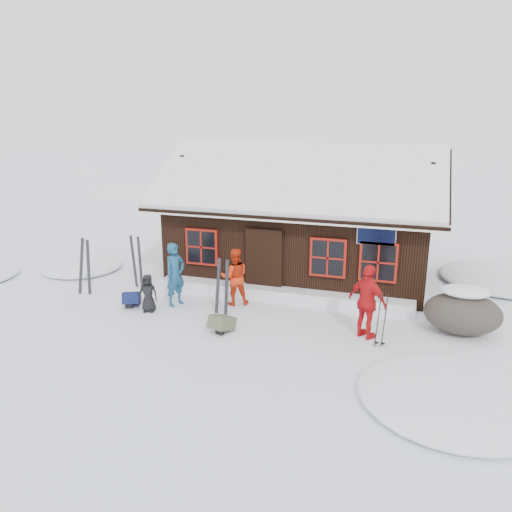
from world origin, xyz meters
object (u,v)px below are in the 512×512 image
object	(u,v)px
skier_crouched	(148,293)
backpack_blue	(132,301)
skier_orange_right	(368,302)
ski_pair_left	(85,267)
skier_teal	(175,275)
ski_poles	(381,321)
backpack_olive	(222,326)
skier_orange_left	(235,277)
boulder	(463,312)

from	to	relation	value
skier_crouched	backpack_blue	world-z (taller)	skier_crouched
skier_orange_right	ski_pair_left	size ratio (longest dim) A/B	1.03
backpack_blue	skier_teal	bearing A→B (deg)	-1.31
skier_teal	ski_pair_left	distance (m)	2.97
ski_pair_left	ski_poles	distance (m)	8.79
backpack_blue	backpack_olive	bearing A→B (deg)	-38.75
skier_orange_left	boulder	size ratio (longest dim) A/B	0.88
skier_crouched	backpack_blue	distance (m)	0.79
skier_teal	skier_orange_right	size ratio (longest dim) A/B	0.98
skier_teal	backpack_blue	xyz separation A→B (m)	(-1.17, -0.48, -0.75)
ski_pair_left	backpack_blue	bearing A→B (deg)	-4.02
ski_poles	backpack_blue	bearing A→B (deg)	176.14
backpack_blue	ski_pair_left	bearing A→B (deg)	143.20
boulder	skier_orange_left	bearing A→B (deg)	178.95
backpack_olive	skier_teal	bearing A→B (deg)	164.14
skier_crouched	backpack_blue	xyz separation A→B (m)	(-0.66, 0.20, -0.37)
backpack_olive	ski_poles	bearing A→B (deg)	24.12
skier_orange_right	ski_pair_left	world-z (taller)	skier_orange_right
skier_orange_right	backpack_blue	world-z (taller)	skier_orange_right
skier_orange_left	backpack_blue	xyz separation A→B (m)	(-2.75, -1.05, -0.66)
backpack_blue	backpack_olive	xyz separation A→B (m)	(3.09, -0.84, 0.00)
skier_crouched	ski_pair_left	size ratio (longest dim) A/B	0.59
skier_teal	skier_crouched	distance (m)	0.93
ski_pair_left	backpack_olive	size ratio (longest dim) A/B	2.97
skier_orange_right	backpack_blue	size ratio (longest dim) A/B	3.07
skier_teal	ski_poles	size ratio (longest dim) A/B	1.33
skier_orange_right	boulder	xyz separation A→B (m)	(2.25, 1.02, -0.38)
skier_orange_right	skier_crouched	distance (m)	5.93
skier_crouched	backpack_olive	distance (m)	2.54
boulder	backpack_olive	distance (m)	6.02
boulder	backpack_blue	distance (m)	8.89
skier_orange_right	backpack_olive	bearing A→B (deg)	43.71
skier_orange_left	backpack_blue	size ratio (longest dim) A/B	2.73
skier_orange_left	skier_crouched	bearing A→B (deg)	4.86
ski_pair_left	backpack_blue	distance (m)	1.97
skier_teal	backpack_blue	world-z (taller)	skier_teal
skier_orange_right	boulder	bearing A→B (deg)	-124.28
skier_orange_left	backpack_blue	bearing A→B (deg)	-5.22
boulder	backpack_blue	world-z (taller)	boulder
boulder	backpack_olive	xyz separation A→B (m)	(-5.74, -1.78, -0.39)
boulder	backpack_olive	size ratio (longest dim) A/B	3.08
skier_teal	backpack_olive	bearing A→B (deg)	-103.15
skier_crouched	boulder	size ratio (longest dim) A/B	0.57
skier_orange_right	ski_poles	world-z (taller)	skier_orange_right
skier_crouched	ski_poles	world-z (taller)	ski_poles
skier_orange_right	ski_poles	xyz separation A→B (m)	(0.37, -0.39, -0.28)
ski_poles	backpack_blue	size ratio (longest dim) A/B	2.27
ski_pair_left	backpack_olive	bearing A→B (deg)	-5.26
skier_orange_right	backpack_olive	size ratio (longest dim) A/B	3.06
skier_teal	boulder	xyz separation A→B (m)	(7.66, 0.46, -0.36)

